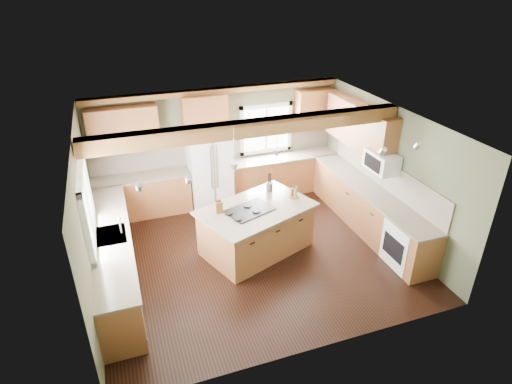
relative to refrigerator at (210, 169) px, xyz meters
name	(u,v)px	position (x,y,z in m)	size (l,w,h in m)	color
floor	(254,252)	(0.30, -2.12, -0.90)	(5.60, 5.60, 0.00)	black
ceiling	(254,122)	(0.30, -2.12, 1.70)	(5.60, 5.60, 0.00)	silver
wall_back	(218,144)	(0.30, 0.38, 0.40)	(5.60, 5.60, 0.00)	#4B5039
wall_left	(87,220)	(-2.50, -2.12, 0.40)	(5.00, 5.00, 0.00)	#4B5039
wall_right	(388,171)	(3.10, -2.12, 0.40)	(5.00, 5.00, 0.00)	#4B5039
ceiling_beam	(252,128)	(0.30, -2.02, 1.57)	(5.55, 0.26, 0.26)	brown
soffit_trim	(216,91)	(0.30, 0.28, 1.64)	(5.55, 0.20, 0.10)	brown
backsplash_back	(218,148)	(0.30, 0.36, 0.31)	(5.58, 0.03, 0.58)	brown
backsplash_right	(385,174)	(3.08, -2.07, 0.31)	(0.03, 3.70, 0.58)	brown
base_cab_back_left	(143,196)	(-1.49, 0.08, -0.46)	(2.02, 0.60, 0.88)	brown
counter_back_left	(141,177)	(-1.49, 0.08, 0.00)	(2.06, 0.64, 0.04)	#483F34
base_cab_back_right	(282,175)	(1.79, 0.08, -0.46)	(2.62, 0.60, 0.88)	brown
counter_back_right	(283,157)	(1.79, 0.08, 0.00)	(2.66, 0.64, 0.04)	#483F34
base_cab_left	(115,258)	(-2.20, -2.07, -0.46)	(0.60, 3.70, 0.88)	brown
counter_left	(111,236)	(-2.20, -2.07, 0.00)	(0.64, 3.74, 0.04)	#483F34
base_cab_right	(368,210)	(2.80, -2.07, -0.46)	(0.60, 3.70, 0.88)	brown
counter_right	(371,190)	(2.80, -2.07, 0.00)	(0.64, 3.74, 0.04)	#483F34
upper_cab_back_left	(123,129)	(-1.69, 0.21, 1.05)	(1.40, 0.35, 0.90)	brown
upper_cab_over_fridge	(204,111)	(0.00, 0.21, 1.25)	(0.96, 0.35, 0.70)	brown
upper_cab_right	(360,126)	(2.92, -1.22, 1.05)	(0.35, 2.20, 0.90)	brown
upper_cab_back_corner	(315,109)	(2.60, 0.21, 1.05)	(0.90, 0.35, 0.90)	brown
window_left	(85,204)	(-2.48, -2.07, 0.65)	(0.04, 1.60, 1.05)	white
window_back	(266,128)	(1.45, 0.36, 0.65)	(1.10, 0.04, 1.00)	white
sink	(111,236)	(-2.20, -2.07, 0.01)	(0.50, 0.65, 0.03)	#262628
faucet	(120,226)	(-2.02, -2.07, 0.15)	(0.02, 0.02, 0.28)	#B2B2B7
dishwasher	(121,309)	(-2.19, -3.37, -0.47)	(0.60, 0.60, 0.84)	white
oven	(407,244)	(2.79, -3.37, -0.47)	(0.60, 0.72, 0.84)	white
microwave	(382,161)	(2.88, -2.17, 0.65)	(0.40, 0.70, 0.38)	white
pendant_left	(234,167)	(-0.07, -2.19, 0.98)	(0.18, 0.18, 0.16)	#B2B2B7
pendant_right	(277,153)	(0.83, -1.85, 0.98)	(0.18, 0.18, 0.16)	#B2B2B7
refrigerator	(210,169)	(0.00, 0.00, 0.00)	(0.90, 0.74, 1.80)	silver
island	(256,230)	(0.38, -2.02, -0.46)	(1.92, 1.17, 0.88)	brown
island_top	(256,209)	(0.38, -2.02, 0.00)	(2.05, 1.30, 0.04)	#483F34
cooktop	(250,210)	(0.23, -2.08, 0.03)	(0.83, 0.55, 0.02)	black
knife_block	(219,207)	(-0.31, -1.95, 0.13)	(0.13, 0.10, 0.21)	#59351A
utensil_crock	(269,187)	(0.86, -1.45, 0.11)	(0.13, 0.13, 0.17)	#433D36
bottle_tray	(294,192)	(1.21, -1.85, 0.12)	(0.22, 0.22, 0.20)	brown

